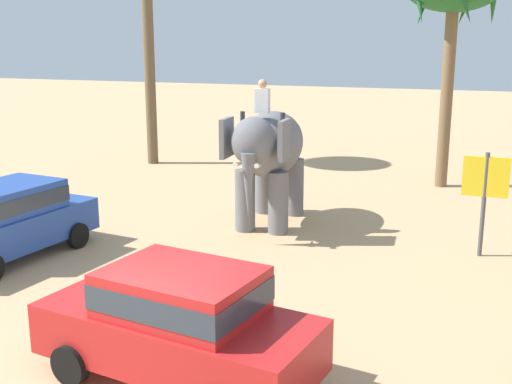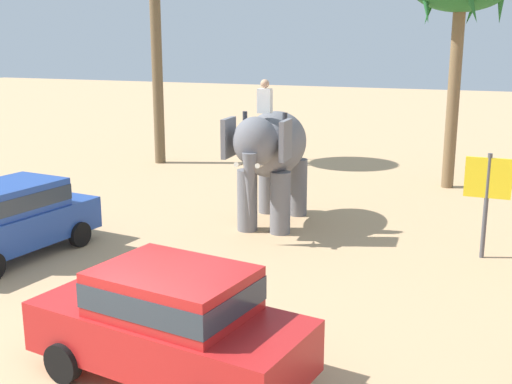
% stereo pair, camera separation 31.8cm
% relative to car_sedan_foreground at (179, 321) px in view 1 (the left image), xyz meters
% --- Properties ---
extents(car_sedan_foreground, '(4.29, 2.27, 1.70)m').
position_rel_car_sedan_foreground_xyz_m(car_sedan_foreground, '(0.00, 0.00, 0.00)').
color(car_sedan_foreground, red).
rests_on(car_sedan_foreground, ground).
extents(car_parked_far_side, '(2.18, 4.25, 1.70)m').
position_rel_car_sedan_foreground_xyz_m(car_parked_far_side, '(-6.11, 3.37, 0.00)').
color(car_parked_far_side, '#23479E').
rests_on(car_parked_far_side, ground).
extents(elephant_with_mahout, '(1.89, 3.94, 3.88)m').
position_rel_car_sedan_foreground_xyz_m(elephant_with_mahout, '(-1.61, 8.02, 1.06)').
color(elephant_with_mahout, slate).
rests_on(elephant_with_mahout, ground).
extents(signboard_yellow, '(1.00, 0.10, 2.40)m').
position_rel_car_sedan_foreground_xyz_m(signboard_yellow, '(3.79, 7.39, 0.76)').
color(signboard_yellow, '#4C4C51').
rests_on(signboard_yellow, ground).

